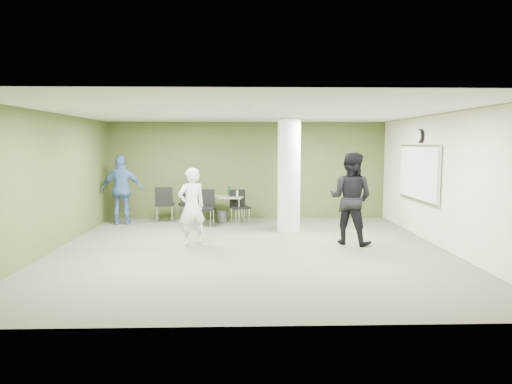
{
  "coord_description": "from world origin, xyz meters",
  "views": [
    {
      "loc": [
        -0.14,
        -9.23,
        2.16
      ],
      "look_at": [
        0.15,
        1.0,
        1.09
      ],
      "focal_mm": 32.0,
      "sensor_mm": 36.0,
      "label": 1
    }
  ],
  "objects_px": {
    "chair_back_left": "(164,201)",
    "woman_white": "(192,207)",
    "man_black": "(351,198)",
    "man_blue": "(122,190)",
    "folding_table": "(216,198)"
  },
  "relations": [
    {
      "from": "woman_white",
      "to": "man_black",
      "type": "distance_m",
      "value": 3.43
    },
    {
      "from": "man_black",
      "to": "man_blue",
      "type": "height_order",
      "value": "man_black"
    },
    {
      "from": "woman_white",
      "to": "man_blue",
      "type": "xyz_separation_m",
      "value": [
        -2.16,
        2.62,
        0.11
      ]
    },
    {
      "from": "chair_back_left",
      "to": "man_black",
      "type": "distance_m",
      "value": 5.34
    },
    {
      "from": "folding_table",
      "to": "woman_white",
      "type": "height_order",
      "value": "woman_white"
    },
    {
      "from": "man_black",
      "to": "chair_back_left",
      "type": "bearing_deg",
      "value": 0.51
    },
    {
      "from": "chair_back_left",
      "to": "woman_white",
      "type": "bearing_deg",
      "value": 105.04
    },
    {
      "from": "chair_back_left",
      "to": "woman_white",
      "type": "xyz_separation_m",
      "value": [
        1.08,
        -2.86,
        0.24
      ]
    },
    {
      "from": "chair_back_left",
      "to": "man_blue",
      "type": "distance_m",
      "value": 1.16
    },
    {
      "from": "woman_white",
      "to": "man_blue",
      "type": "relative_size",
      "value": 0.89
    },
    {
      "from": "man_black",
      "to": "man_blue",
      "type": "xyz_separation_m",
      "value": [
        -5.58,
        2.6,
        -0.06
      ]
    },
    {
      "from": "chair_back_left",
      "to": "woman_white",
      "type": "distance_m",
      "value": 3.07
    },
    {
      "from": "chair_back_left",
      "to": "man_black",
      "type": "relative_size",
      "value": 0.5
    },
    {
      "from": "chair_back_left",
      "to": "man_blue",
      "type": "height_order",
      "value": "man_blue"
    },
    {
      "from": "chair_back_left",
      "to": "woman_white",
      "type": "height_order",
      "value": "woman_white"
    }
  ]
}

